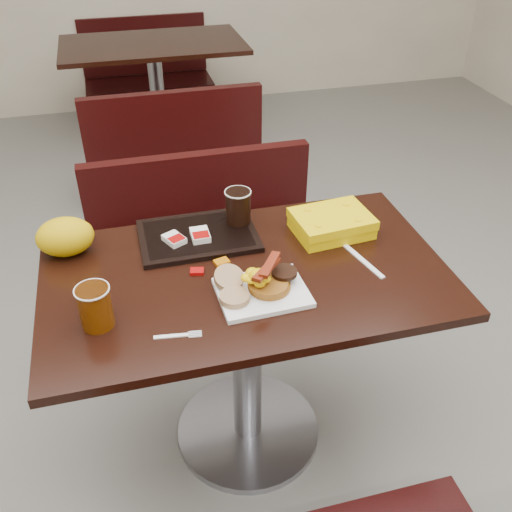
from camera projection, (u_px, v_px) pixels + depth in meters
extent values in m
cube|color=gray|center=(248.00, 432.00, 2.13)|extent=(6.00, 7.00, 0.01)
cube|color=white|center=(262.00, 293.00, 1.61)|extent=(0.26, 0.20, 0.01)
cylinder|color=#924B18|center=(269.00, 284.00, 1.61)|extent=(0.13, 0.13, 0.02)
cylinder|color=black|center=(284.00, 272.00, 1.62)|extent=(0.08, 0.08, 0.01)
ellipsoid|color=yellow|center=(258.00, 278.00, 1.57)|extent=(0.10, 0.09, 0.05)
cylinder|color=#A47B56|center=(234.00, 297.00, 1.56)|extent=(0.09, 0.09, 0.02)
cylinder|color=#A47B56|center=(229.00, 278.00, 1.62)|extent=(0.11, 0.11, 0.05)
cylinder|color=#7D3404|center=(95.00, 307.00, 1.48)|extent=(0.11, 0.11, 0.12)
cube|color=white|center=(363.00, 261.00, 1.74)|extent=(0.06, 0.19, 0.00)
cube|color=#BD6308|center=(222.00, 262.00, 1.73)|extent=(0.05, 0.04, 0.01)
cube|color=#8C0504|center=(197.00, 271.00, 1.69)|extent=(0.05, 0.04, 0.01)
cube|color=black|center=(198.00, 236.00, 1.84)|extent=(0.37, 0.27, 0.02)
cube|color=silver|center=(174.00, 239.00, 1.80)|extent=(0.08, 0.09, 0.02)
cube|color=silver|center=(200.00, 235.00, 1.81)|extent=(0.06, 0.08, 0.02)
cylinder|color=black|center=(238.00, 207.00, 1.87)|extent=(0.09, 0.09, 0.11)
cube|color=#EBC003|center=(332.00, 223.00, 1.86)|extent=(0.26, 0.21, 0.07)
ellipsoid|color=#D7AD07|center=(65.00, 237.00, 1.75)|extent=(0.19, 0.15, 0.12)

